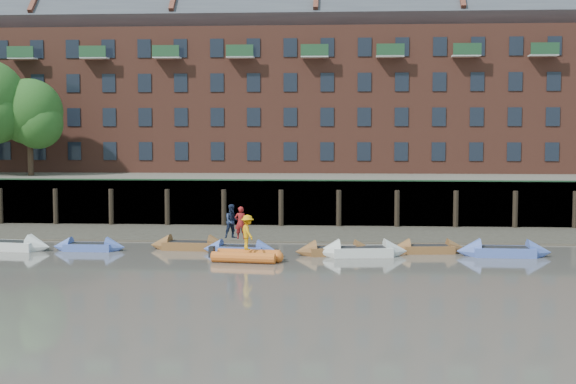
# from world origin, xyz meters

# --- Properties ---
(ground) EXTENTS (220.00, 220.00, 0.00)m
(ground) POSITION_xyz_m (0.00, 0.00, 0.00)
(ground) COLOR #5E5952
(ground) RESTS_ON ground
(foreshore) EXTENTS (110.00, 8.00, 0.50)m
(foreshore) POSITION_xyz_m (0.00, 18.00, 0.00)
(foreshore) COLOR #3D382F
(foreshore) RESTS_ON ground
(mud_band) EXTENTS (110.00, 1.60, 0.10)m
(mud_band) POSITION_xyz_m (0.00, 14.60, 0.00)
(mud_band) COLOR #4C4336
(mud_band) RESTS_ON ground
(river_wall) EXTENTS (110.00, 1.23, 3.30)m
(river_wall) POSITION_xyz_m (-0.00, 22.38, 1.59)
(river_wall) COLOR #2D2A26
(river_wall) RESTS_ON ground
(bank_terrace) EXTENTS (110.00, 28.00, 3.20)m
(bank_terrace) POSITION_xyz_m (0.00, 36.00, 1.60)
(bank_terrace) COLOR #5E594D
(bank_terrace) RESTS_ON ground
(apartment_terrace) EXTENTS (80.60, 15.56, 20.98)m
(apartment_terrace) POSITION_xyz_m (-0.00, 36.99, 12.82)
(apartment_terrace) COLOR brown
(apartment_terrace) RESTS_ON bank_terrace
(rowboat_0) EXTENTS (5.05, 2.18, 1.42)m
(rowboat_0) POSITION_xyz_m (-16.42, 10.12, 0.25)
(rowboat_0) COLOR silver
(rowboat_0) RESTS_ON ground
(rowboat_1) EXTENTS (4.09, 1.21, 1.18)m
(rowboat_1) POSITION_xyz_m (-11.92, 10.16, 0.21)
(rowboat_1) COLOR #4D66C2
(rowboat_1) RESTS_ON ground
(rowboat_2) EXTENTS (4.63, 1.61, 1.32)m
(rowboat_2) POSITION_xyz_m (-6.37, 10.91, 0.23)
(rowboat_2) COLOR brown
(rowboat_2) RESTS_ON ground
(rowboat_3) EXTENTS (4.22, 1.69, 1.19)m
(rowboat_3) POSITION_xyz_m (-3.38, 9.67, 0.21)
(rowboat_3) COLOR #4D66C2
(rowboat_3) RESTS_ON ground
(rowboat_4) EXTENTS (4.53, 2.06, 1.27)m
(rowboat_4) POSITION_xyz_m (1.85, 9.45, 0.22)
(rowboat_4) COLOR brown
(rowboat_4) RESTS_ON ground
(rowboat_5) EXTENTS (5.06, 2.11, 1.42)m
(rowboat_5) POSITION_xyz_m (3.26, 9.16, 0.25)
(rowboat_5) COLOR silver
(rowboat_5) RESTS_ON ground
(rowboat_6) EXTENTS (4.32, 1.63, 1.23)m
(rowboat_6) POSITION_xyz_m (6.93, 10.51, 0.22)
(rowboat_6) COLOR brown
(rowboat_6) RESTS_ON ground
(rowboat_7) EXTENTS (5.01, 1.58, 1.44)m
(rowboat_7) POSITION_xyz_m (10.82, 9.58, 0.25)
(rowboat_7) COLOR #4D66C2
(rowboat_7) RESTS_ON ground
(rib_tender) EXTENTS (3.70, 2.14, 0.63)m
(rib_tender) POSITION_xyz_m (-2.57, 7.08, 0.27)
(rib_tender) COLOR orange
(rib_tender) RESTS_ON ground
(person_rower_a) EXTENTS (0.71, 0.53, 1.78)m
(person_rower_a) POSITION_xyz_m (-3.32, 9.67, 1.69)
(person_rower_a) COLOR maroon
(person_rower_a) RESTS_ON rowboat_3
(person_rower_b) EXTENTS (1.13, 1.03, 1.87)m
(person_rower_b) POSITION_xyz_m (-3.80, 9.87, 1.74)
(person_rower_b) COLOR #19233F
(person_rower_b) RESTS_ON rowboat_3
(person_rib_crew) EXTENTS (1.09, 1.34, 1.80)m
(person_rib_crew) POSITION_xyz_m (-2.65, 7.16, 1.49)
(person_rib_crew) COLOR orange
(person_rib_crew) RESTS_ON rib_tender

